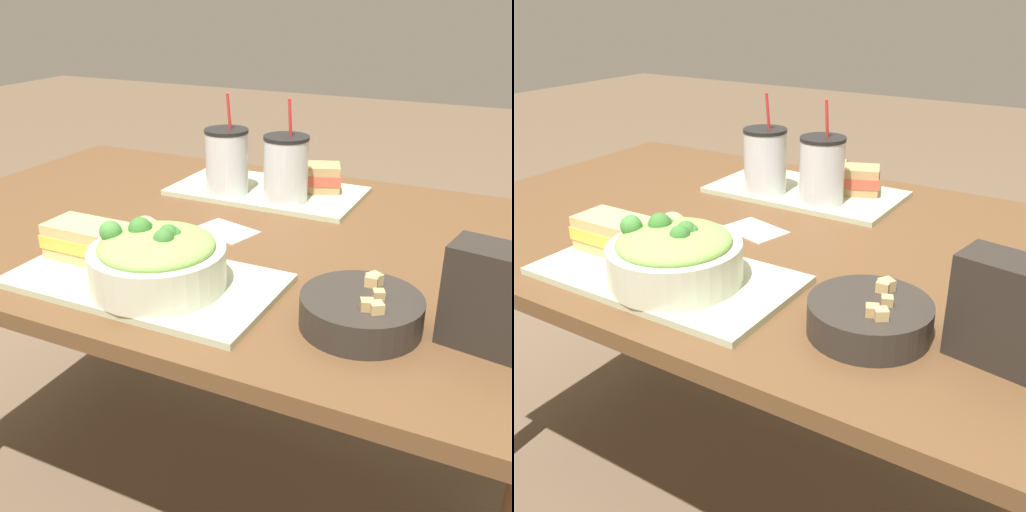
{
  "view_description": "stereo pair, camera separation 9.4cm",
  "coord_description": "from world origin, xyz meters",
  "views": [
    {
      "loc": [
        0.58,
        -1.03,
        1.18
      ],
      "look_at": [
        0.2,
        -0.25,
        0.8
      ],
      "focal_mm": 42.0,
      "sensor_mm": 36.0,
      "label": 1
    },
    {
      "loc": [
        0.66,
        -0.98,
        1.18
      ],
      "look_at": [
        0.2,
        -0.25,
        0.8
      ],
      "focal_mm": 42.0,
      "sensor_mm": 36.0,
      "label": 2
    }
  ],
  "objects": [
    {
      "name": "baguette_near",
      "position": [
        -0.02,
        -0.2,
        0.76
      ],
      "size": [
        0.12,
        0.1,
        0.06
      ],
      "rotation": [
        0.0,
        0.0,
        1.09
      ],
      "color": "tan",
      "rests_on": "tray_near"
    },
    {
      "name": "ground_plane",
      "position": [
        0.0,
        0.0,
        0.0
      ],
      "size": [
        12.0,
        12.0,
        0.0
      ],
      "primitive_type": "plane",
      "color": "brown"
    },
    {
      "name": "drink_cup_red",
      "position": [
        0.07,
        0.18,
        0.8
      ],
      "size": [
        0.1,
        0.1,
        0.23
      ],
      "color": "silver",
      "rests_on": "tray_far"
    },
    {
      "name": "tray_near",
      "position": [
        0.01,
        -0.29,
        0.73
      ],
      "size": [
        0.46,
        0.25,
        0.01
      ],
      "color": "#B2BC99",
      "rests_on": "dining_table"
    },
    {
      "name": "soup_bowl",
      "position": [
        0.38,
        -0.27,
        0.75
      ],
      "size": [
        0.18,
        0.18,
        0.07
      ],
      "color": "#2D2823",
      "rests_on": "dining_table"
    },
    {
      "name": "chip_bag",
      "position": [
        0.57,
        -0.24,
        0.79
      ],
      "size": [
        0.16,
        0.1,
        0.15
      ],
      "rotation": [
        0.0,
        0.0,
        -0.17
      ],
      "color": "#28231E",
      "rests_on": "dining_table"
    },
    {
      "name": "baguette_far",
      "position": [
        0.01,
        0.34,
        0.76
      ],
      "size": [
        0.1,
        0.08,
        0.06
      ],
      "rotation": [
        0.0,
        0.0,
        1.79
      ],
      "color": "tan",
      "rests_on": "tray_far"
    },
    {
      "name": "sandwich_far",
      "position": [
        0.09,
        0.28,
        0.76
      ],
      "size": [
        0.17,
        0.13,
        0.06
      ],
      "rotation": [
        0.0,
        0.0,
        0.37
      ],
      "color": "tan",
      "rests_on": "tray_far"
    },
    {
      "name": "sandwich_near",
      "position": [
        -0.13,
        -0.26,
        0.76
      ],
      "size": [
        0.15,
        0.08,
        0.06
      ],
      "rotation": [
        0.0,
        0.0,
        0.0
      ],
      "color": "tan",
      "rests_on": "tray_near"
    },
    {
      "name": "salad_bowl",
      "position": [
        0.05,
        -0.3,
        0.78
      ],
      "size": [
        0.22,
        0.22,
        0.11
      ],
      "color": "beige",
      "rests_on": "tray_near"
    },
    {
      "name": "drink_cup_dark",
      "position": [
        -0.08,
        0.18,
        0.8
      ],
      "size": [
        0.1,
        0.1,
        0.23
      ],
      "color": "silver",
      "rests_on": "tray_far"
    },
    {
      "name": "napkin_folded",
      "position": [
        0.02,
        -0.02,
        0.72
      ],
      "size": [
        0.14,
        0.11,
        0.0
      ],
      "color": "silver",
      "rests_on": "dining_table"
    },
    {
      "name": "dining_table",
      "position": [
        0.0,
        0.0,
        0.63
      ],
      "size": [
        1.4,
        0.93,
        0.72
      ],
      "color": "brown",
      "rests_on": "ground_plane"
    },
    {
      "name": "tray_far",
      "position": [
        -0.01,
        0.25,
        0.73
      ],
      "size": [
        0.46,
        0.25,
        0.01
      ],
      "color": "#B2BC99",
      "rests_on": "dining_table"
    }
  ]
}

